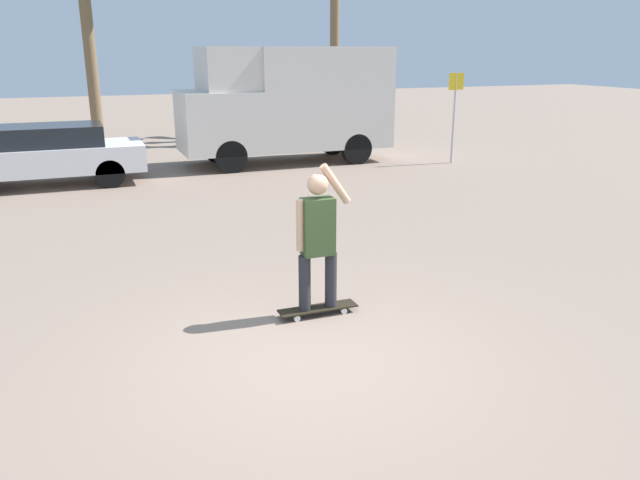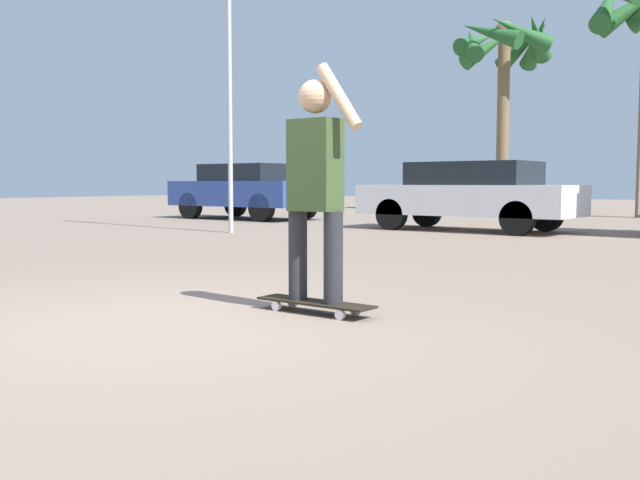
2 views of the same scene
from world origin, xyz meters
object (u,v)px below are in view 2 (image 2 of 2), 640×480
person_skateboarder (315,176)px  parked_car_blue (248,189)px  flagpole (232,12)px  palm_tree_far_left (505,51)px  skateboard (315,303)px  parked_car_white (469,194)px

person_skateboarder → parked_car_blue: bearing=135.2°
flagpole → person_skateboarder: bearing=-41.8°
person_skateboarder → palm_tree_far_left: (-6.66, 18.98, 4.37)m
skateboard → flagpole: bearing=138.2°
flagpole → skateboard: bearing=-41.8°
skateboard → flagpole: 9.56m
parked_car_white → flagpole: size_ratio=0.59×
skateboard → parked_car_blue: size_ratio=0.23×
person_skateboarder → flagpole: bearing=138.2°
skateboard → flagpole: flagpole is taller
palm_tree_far_left → flagpole: 13.27m
palm_tree_far_left → flagpole: bearing=-89.1°
palm_tree_far_left → flagpole: flagpole is taller
skateboard → person_skateboarder: (-0.00, -0.00, 0.93)m
parked_car_white → flagpole: flagpole is taller
person_skateboarder → parked_car_blue: person_skateboarder is taller
skateboard → palm_tree_far_left: size_ratio=0.15×
skateboard → palm_tree_far_left: (-6.66, 18.98, 5.31)m
parked_car_blue → flagpole: size_ratio=0.56×
skateboard → parked_car_white: size_ratio=0.22×
parked_car_blue → parked_car_white: bearing=-6.2°
parked_car_blue → palm_tree_far_left: palm_tree_far_left is taller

